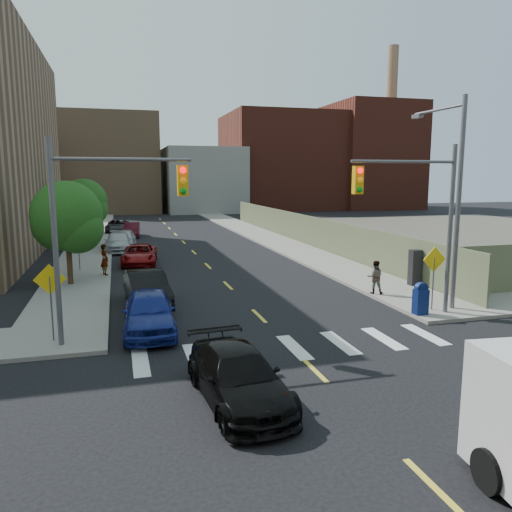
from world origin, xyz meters
TOP-DOWN VIEW (x-y plane):
  - ground at (0.00, 0.00)m, footprint 160.00×160.00m
  - sidewalk_nw at (-7.75, 41.50)m, footprint 3.50×73.00m
  - sidewalk_ne at (7.75, 41.50)m, footprint 3.50×73.00m
  - fence_north at (9.60, 28.00)m, footprint 0.12×44.00m
  - gravel_lot at (28.00, 30.00)m, footprint 36.00×42.00m
  - bg_bldg_midwest at (-6.00, 72.00)m, footprint 14.00×16.00m
  - bg_bldg_center at (8.00, 70.00)m, footprint 12.00×16.00m
  - bg_bldg_east at (22.00, 72.00)m, footprint 18.00×18.00m
  - bg_bldg_fareast at (38.00, 70.00)m, footprint 14.00×16.00m
  - smokestack at (42.00, 70.00)m, footprint 1.80×1.80m
  - signal_nw at (-5.98, 6.00)m, footprint 4.59×0.30m
  - signal_ne at (5.98, 6.00)m, footprint 4.59×0.30m
  - streetlight_ne at (8.20, 6.90)m, footprint 0.25×3.70m
  - warn_sign_nw at (-7.80, 6.50)m, footprint 1.06×0.06m
  - warn_sign_ne at (7.20, 6.50)m, footprint 1.06×0.06m
  - warn_sign_midwest at (-7.80, 20.00)m, footprint 1.06×0.06m
  - tree_west_near at (-8.00, 16.05)m, footprint 3.66×3.64m
  - tree_west_far at (-8.00, 31.05)m, footprint 3.66×3.64m
  - parked_car_blue at (-4.53, 7.00)m, footprint 2.04×4.71m
  - parked_car_black at (-4.36, 11.04)m, footprint 2.03×4.79m
  - parked_car_red at (-4.20, 21.81)m, footprint 2.63×4.87m
  - parked_car_silver at (-5.50, 28.16)m, footprint 2.45×5.05m
  - parked_car_white at (-5.11, 29.33)m, footprint 2.29×4.71m
  - parked_car_maroon at (-4.20, 37.12)m, footprint 1.74×4.17m
  - parked_car_grey at (-5.47, 40.95)m, footprint 2.60×5.07m
  - black_sedan at (-2.69, 0.52)m, footprint 2.30×4.85m
  - mailbox at (6.30, 6.00)m, footprint 0.55×0.43m
  - payphone at (9.20, 10.88)m, footprint 0.56×0.46m
  - pedestrian_west at (-6.30, 17.99)m, footprint 0.65×0.76m
  - pedestrian_east at (6.30, 9.77)m, footprint 0.95×0.87m

SIDE VIEW (x-z plane):
  - ground at x=0.00m, z-range 0.00..0.00m
  - gravel_lot at x=28.00m, z-range 0.00..0.06m
  - sidewalk_nw at x=-7.75m, z-range 0.00..0.15m
  - sidewalk_ne at x=7.75m, z-range 0.00..0.15m
  - parked_car_red at x=-4.20m, z-range 0.00..1.30m
  - parked_car_maroon at x=-4.20m, z-range 0.00..1.34m
  - black_sedan at x=-2.69m, z-range 0.00..1.37m
  - parked_car_grey at x=-5.47m, z-range 0.00..1.37m
  - parked_car_silver at x=-5.50m, z-range 0.00..1.42m
  - parked_car_black at x=-4.36m, z-range 0.00..1.54m
  - parked_car_white at x=-5.11m, z-range 0.00..1.55m
  - parked_car_blue at x=-4.53m, z-range 0.00..1.58m
  - mailbox at x=6.30m, z-range 0.13..1.46m
  - pedestrian_east at x=6.30m, z-range 0.15..1.75m
  - pedestrian_west at x=-6.30m, z-range 0.15..1.92m
  - payphone at x=9.20m, z-range 0.15..2.00m
  - fence_north at x=9.60m, z-range 0.00..2.50m
  - warn_sign_nw at x=-7.80m, z-range 0.58..3.41m
  - warn_sign_ne at x=7.20m, z-range 0.58..3.41m
  - warn_sign_midwest at x=-7.80m, z-range 0.58..3.41m
  - tree_west_near at x=-8.00m, z-range 0.72..6.24m
  - tree_west_far at x=-8.00m, z-range 0.72..6.24m
  - signal_nw at x=-5.98m, z-range 1.03..8.03m
  - signal_ne at x=5.98m, z-range 1.03..8.03m
  - bg_bldg_center at x=8.00m, z-range 0.00..10.00m
  - streetlight_ne at x=8.20m, z-range 0.72..9.72m
  - bg_bldg_midwest at x=-6.00m, z-range 0.00..15.00m
  - bg_bldg_east at x=22.00m, z-range 0.00..16.00m
  - bg_bldg_fareast at x=38.00m, z-range 0.00..18.00m
  - smokestack at x=42.00m, z-range 0.00..28.00m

